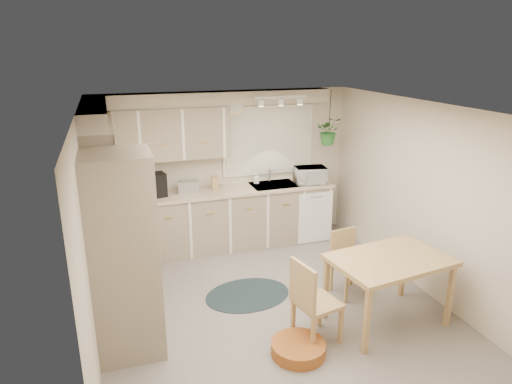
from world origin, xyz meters
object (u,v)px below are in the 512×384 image
Objects in this scene: braided_rug at (248,295)px; microwave at (310,173)px; chair_back at (350,264)px; dining_table at (387,290)px; pet_bed at (298,348)px; chair_left at (318,301)px.

braided_rug is 2.27× the size of microwave.
chair_back reaches higher than braided_rug.
dining_table reaches higher than braided_rug.
chair_back is at bearing -16.29° from braided_rug.
chair_back is 1.46m from pet_bed.
dining_table is 0.90m from chair_left.
chair_left reaches higher than pet_bed.
braided_rug is at bearing -170.39° from chair_left.
braided_rug is at bearing 141.98° from dining_table.
chair_left reaches higher than chair_back.
dining_table is 0.69m from chair_back.
braided_rug is (-0.43, 1.11, -0.47)m from chair_left.
microwave is (0.16, 2.49, 0.70)m from dining_table.
chair_left is 1.68× the size of pet_bed.
braided_rug is 1.95× the size of pet_bed.
microwave reaches higher than chair_left.
dining_table is at bearing 11.36° from pet_bed.
microwave reaches higher than dining_table.
chair_back is 1.35m from braided_rug.
chair_left is 1.14× the size of chair_back.
braided_rug is 2.35m from microwave.
braided_rug is at bearing 96.83° from pet_bed.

